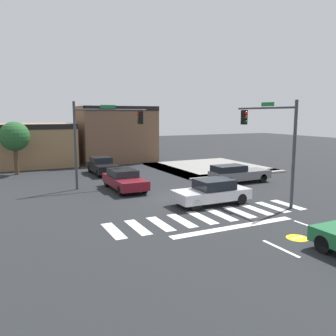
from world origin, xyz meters
The scene contains 12 objects.
ground_plane centered at (0.00, 0.00, 0.00)m, with size 120.00×120.00×0.00m, color #232628.
crosswalk_near centered at (0.00, -4.50, 0.00)m, with size 11.24×2.46×0.01m.
bike_detector_marking centered at (1.52, -8.91, 0.00)m, with size 0.96×0.96×0.01m.
curb_corner_northeast centered at (8.49, 9.42, 0.07)m, with size 10.00×10.60×0.15m.
storefront_row centered at (-1.40, 19.01, 2.72)m, with size 16.36×6.67×6.18m.
traffic_signal_northwest centered at (-2.92, 5.33, 4.23)m, with size 5.46×0.32×6.20m.
traffic_signal_southeast centered at (4.94, -3.23, 4.23)m, with size 0.32×5.18×6.09m.
car_silver centered at (1.37, -2.41, 0.75)m, with size 4.54×1.93×1.50m.
car_gray centered at (6.78, 2.30, 0.75)m, with size 4.79×1.81×1.43m.
car_black centered at (-1.55, 10.93, 0.75)m, with size 1.89×4.39×1.49m.
car_maroon centered at (-1.98, 3.77, 0.74)m, with size 1.93×4.72×1.43m.
roadside_tree centered at (-8.50, 14.00, 3.36)m, with size 2.58×2.58×4.69m.
Camera 1 is at (-9.87, -19.47, 5.29)m, focal length 37.40 mm.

